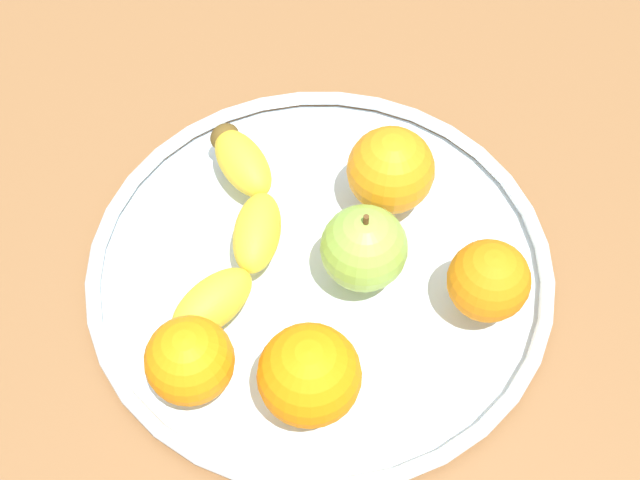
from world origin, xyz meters
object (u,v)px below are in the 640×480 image
at_px(apple, 364,248).
at_px(orange_back_left, 489,281).
at_px(orange_front_left, 391,170).
at_px(orange_back_right, 190,361).
at_px(fruit_bowl, 320,267).
at_px(orange_center, 309,375).
at_px(banana, 237,226).

distance_m(apple, orange_back_left, 0.10).
relative_size(orange_front_left, orange_back_right, 1.12).
distance_m(fruit_bowl, orange_center, 0.13).
relative_size(apple, orange_front_left, 1.05).
height_order(banana, orange_front_left, orange_front_left).
xyz_separation_m(apple, orange_back_left, (0.02, -0.10, -0.00)).
height_order(fruit_bowl, orange_back_left, orange_back_left).
xyz_separation_m(banana, orange_front_left, (0.10, -0.09, 0.02)).
relative_size(apple, orange_back_right, 1.17).
height_order(orange_back_right, orange_back_left, orange_back_right).
bearing_deg(orange_back_right, banana, 16.15).
height_order(orange_center, orange_front_left, orange_center).
height_order(fruit_bowl, apple, apple).
relative_size(banana, orange_back_left, 3.22).
bearing_deg(orange_center, banana, 50.85).
xyz_separation_m(orange_front_left, orange_back_left, (-0.06, -0.11, -0.00)).
distance_m(banana, apple, 0.11).
bearing_deg(orange_front_left, orange_back_right, 166.40).
height_order(orange_center, orange_back_right, orange_center).
xyz_separation_m(banana, orange_center, (-0.10, -0.12, 0.02)).
bearing_deg(orange_back_left, orange_back_right, 134.88).
bearing_deg(orange_front_left, fruit_bowl, 166.16).
xyz_separation_m(fruit_bowl, banana, (-0.01, 0.07, 0.03)).
bearing_deg(fruit_bowl, orange_center, -155.62).
bearing_deg(orange_back_right, orange_center, -71.07).
xyz_separation_m(banana, apple, (0.02, -0.10, 0.02)).
bearing_deg(banana, orange_front_left, -63.68).
relative_size(orange_center, orange_back_right, 1.14).
bearing_deg(orange_front_left, orange_back_left, -117.91).
xyz_separation_m(apple, orange_center, (-0.12, -0.01, 0.00)).
distance_m(orange_center, orange_front_left, 0.19).
distance_m(orange_front_left, orange_back_left, 0.12).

